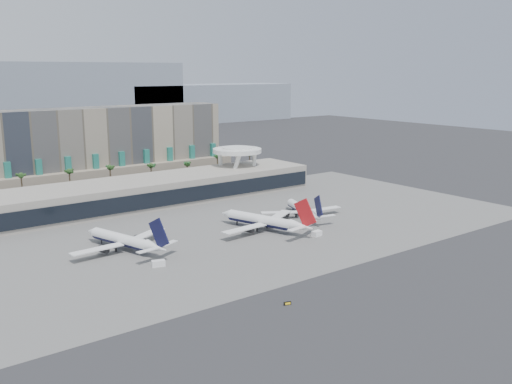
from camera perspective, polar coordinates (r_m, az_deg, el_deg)
ground at (r=187.27m, az=5.01°, el=-7.29°), size 900.00×900.00×0.00m
apron_pad at (r=228.99m, az=-4.27°, el=-3.65°), size 260.00×130.00×0.06m
mountain_ridge at (r=619.01m, az=-23.62°, el=8.12°), size 680.00×60.00×70.00m
hotel at (r=334.17m, az=-14.09°, el=3.95°), size 140.00×30.00×42.00m
terminal at (r=273.90m, az=-10.55°, el=0.19°), size 170.00×32.50×14.50m
saucer_structure at (r=304.92m, az=-1.89°, el=3.87°), size 26.00×26.00×21.89m
palm_row at (r=307.32m, az=-12.37°, el=2.16°), size 157.80×2.80×13.10m
airliner_left at (r=205.65m, az=-13.04°, el=-4.71°), size 39.73×41.18×14.58m
airliner_centre at (r=224.95m, az=0.80°, el=-2.88°), size 42.03×43.52×15.49m
airliner_right at (r=245.69m, az=4.72°, el=-1.77°), size 35.34×36.54×13.11m
service_vehicle_a at (r=187.61m, az=-9.74°, el=-7.06°), size 4.65×3.19×2.07m
service_vehicle_b at (r=219.05m, az=6.10°, el=-4.15°), size 4.28×2.90×2.04m
taxiway_sign at (r=156.62m, az=3.16°, el=-11.06°), size 2.13×0.91×0.97m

